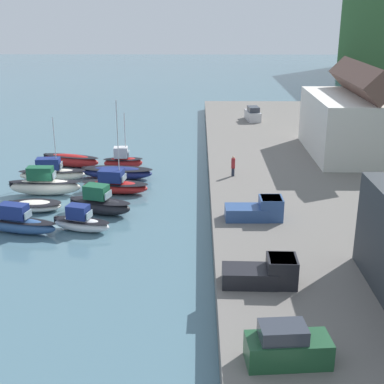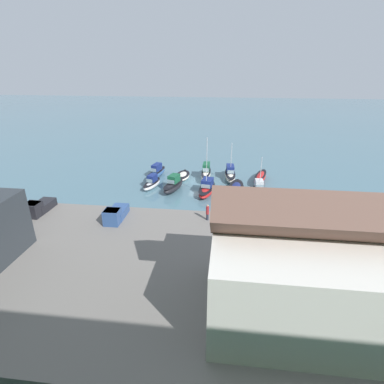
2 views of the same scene
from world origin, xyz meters
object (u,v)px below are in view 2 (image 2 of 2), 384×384
moored_boat_6 (230,174)px  moored_boat_5 (260,178)px  moored_boat_2 (207,188)px  moored_boat_3 (173,185)px  moored_boat_9 (156,173)px  pickup_truck_0 (38,207)px  moored_boat_0 (259,190)px  moored_boat_1 (236,190)px  person_on_quay (207,212)px  pickup_truck_1 (115,214)px  moored_boat_4 (152,183)px  moored_boat_8 (183,176)px  moored_boat_7 (206,173)px

moored_boat_6 → moored_boat_5: bearing=167.6°
moored_boat_2 → moored_boat_3: (5.78, -0.53, 0.11)m
moored_boat_9 → pickup_truck_0: pickup_truck_0 is taller
moored_boat_0 → moored_boat_1: bearing=-6.2°
person_on_quay → pickup_truck_1: bearing=7.0°
moored_boat_4 → person_on_quay: bearing=143.2°
moored_boat_3 → moored_boat_1: bearing=-163.6°
moored_boat_3 → moored_boat_8: size_ratio=1.26×
moored_boat_3 → pickup_truck_1: pickup_truck_1 is taller
moored_boat_2 → moored_boat_3: 5.81m
moored_boat_7 → pickup_truck_0: (21.04, 20.05, 1.29)m
moored_boat_3 → moored_boat_4: 4.11m
moored_boat_5 → moored_boat_0: bearing=98.4°
moored_boat_3 → moored_boat_4: (4.01, -0.90, -0.19)m
moored_boat_4 → pickup_truck_0: bearing=65.4°
moored_boat_4 → person_on_quay: 17.50m
moored_boat_2 → moored_boat_7: moored_boat_2 is taller
moored_boat_6 → pickup_truck_1: bearing=51.6°
moored_boat_8 → moored_boat_9: moored_boat_9 is taller
moored_boat_2 → moored_boat_4: moored_boat_2 is taller
moored_boat_2 → moored_boat_9: size_ratio=1.34×
moored_boat_0 → moored_boat_5: size_ratio=0.89×
moored_boat_5 → moored_boat_7: bearing=13.5°
moored_boat_7 → pickup_truck_1: (10.08, 20.76, 1.29)m
moored_boat_2 → moored_boat_4: bearing=0.2°
moored_boat_9 → person_on_quay: (-11.20, 18.99, 1.74)m
moored_boat_7 → pickup_truck_0: pickup_truck_0 is taller
moored_boat_0 → moored_boat_6: (4.70, -7.21, -0.02)m
moored_boat_9 → pickup_truck_1: 20.49m
moored_boat_3 → moored_boat_7: bearing=-111.0°
pickup_truck_0 → person_on_quay: bearing=-176.6°
moored_boat_5 → person_on_quay: bearing=81.8°
moored_boat_6 → pickup_truck_1: moored_boat_6 is taller
moored_boat_0 → pickup_truck_1: 23.87m
moored_boat_4 → moored_boat_8: moored_boat_4 is taller
moored_boat_4 → moored_boat_2: bearing=-173.3°
moored_boat_6 → moored_boat_8: (8.92, 0.66, -0.46)m
moored_boat_8 → moored_boat_4: bearing=50.3°
moored_boat_8 → pickup_truck_1: (5.68, 20.52, 1.90)m
moored_boat_8 → person_on_quay: person_on_quay is taller
moored_boat_3 → moored_boat_5: size_ratio=0.86×
moored_boat_3 → moored_boat_5: bearing=-141.1°
moored_boat_3 → pickup_truck_0: bearing=57.2°
moored_boat_5 → moored_boat_6: moored_boat_6 is taller
moored_boat_1 → moored_boat_7: bearing=-44.8°
moored_boat_0 → moored_boat_2: moored_boat_2 is taller
pickup_truck_0 → moored_boat_4: bearing=-128.0°
moored_boat_5 → moored_boat_9: 19.62m
moored_boat_0 → moored_boat_7: bearing=-40.1°
moored_boat_2 → moored_boat_9: bearing=-24.8°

